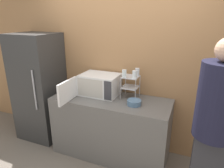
{
  "coord_description": "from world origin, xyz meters",
  "views": [
    {
      "loc": [
        1.02,
        -2.07,
        2.02
      ],
      "look_at": [
        0.0,
        0.37,
        1.12
      ],
      "focal_mm": 32.0,
      "sensor_mm": 36.0,
      "label": 1
    }
  ],
  "objects_px": {
    "dish_rack": "(130,82)",
    "glass_back_right": "(137,72)",
    "person": "(215,120)",
    "refrigerator": "(39,87)",
    "microwave": "(98,85)",
    "bowl": "(134,103)",
    "glass_front_left": "(124,74)",
    "glass_front_right": "(135,75)"
  },
  "relations": [
    {
      "from": "glass_front_left",
      "to": "person",
      "type": "relative_size",
      "value": 0.06
    },
    {
      "from": "dish_rack",
      "to": "microwave",
      "type": "bearing_deg",
      "value": -171.66
    },
    {
      "from": "microwave",
      "to": "glass_front_right",
      "type": "height_order",
      "value": "glass_front_right"
    },
    {
      "from": "glass_back_right",
      "to": "glass_front_right",
      "type": "xyz_separation_m",
      "value": [
        0.0,
        -0.14,
        0.0
      ]
    },
    {
      "from": "glass_front_left",
      "to": "refrigerator",
      "type": "bearing_deg",
      "value": -177.73
    },
    {
      "from": "glass_back_right",
      "to": "bowl",
      "type": "bearing_deg",
      "value": -79.48
    },
    {
      "from": "dish_rack",
      "to": "glass_front_right",
      "type": "xyz_separation_m",
      "value": [
        0.08,
        -0.07,
        0.14
      ]
    },
    {
      "from": "glass_front_right",
      "to": "bowl",
      "type": "bearing_deg",
      "value": -71.22
    },
    {
      "from": "bowl",
      "to": "person",
      "type": "relative_size",
      "value": 0.1
    },
    {
      "from": "dish_rack",
      "to": "refrigerator",
      "type": "bearing_deg",
      "value": -175.08
    },
    {
      "from": "dish_rack",
      "to": "refrigerator",
      "type": "relative_size",
      "value": 0.18
    },
    {
      "from": "glass_front_right",
      "to": "bowl",
      "type": "xyz_separation_m",
      "value": [
        0.05,
        -0.16,
        -0.34
      ]
    },
    {
      "from": "glass_back_right",
      "to": "bowl",
      "type": "distance_m",
      "value": 0.46
    },
    {
      "from": "glass_front_left",
      "to": "bowl",
      "type": "distance_m",
      "value": 0.42
    },
    {
      "from": "microwave",
      "to": "bowl",
      "type": "distance_m",
      "value": 0.64
    },
    {
      "from": "person",
      "to": "glass_front_left",
      "type": "bearing_deg",
      "value": 158.13
    },
    {
      "from": "microwave",
      "to": "glass_back_right",
      "type": "relative_size",
      "value": 7.89
    },
    {
      "from": "glass_front_left",
      "to": "glass_back_right",
      "type": "xyz_separation_m",
      "value": [
        0.14,
        0.15,
        0.0
      ]
    },
    {
      "from": "dish_rack",
      "to": "glass_back_right",
      "type": "relative_size",
      "value": 3.0
    },
    {
      "from": "dish_rack",
      "to": "glass_front_right",
      "type": "height_order",
      "value": "glass_front_right"
    },
    {
      "from": "microwave",
      "to": "glass_front_left",
      "type": "xyz_separation_m",
      "value": [
        0.4,
        -0.01,
        0.22
      ]
    },
    {
      "from": "microwave",
      "to": "glass_back_right",
      "type": "distance_m",
      "value": 0.61
    },
    {
      "from": "glass_front_left",
      "to": "glass_back_right",
      "type": "height_order",
      "value": "same"
    },
    {
      "from": "dish_rack",
      "to": "glass_front_left",
      "type": "bearing_deg",
      "value": -132.65
    },
    {
      "from": "glass_back_right",
      "to": "person",
      "type": "relative_size",
      "value": 0.06
    },
    {
      "from": "glass_back_right",
      "to": "refrigerator",
      "type": "bearing_deg",
      "value": -172.76
    },
    {
      "from": "dish_rack",
      "to": "bowl",
      "type": "xyz_separation_m",
      "value": [
        0.13,
        -0.23,
        -0.2
      ]
    },
    {
      "from": "bowl",
      "to": "refrigerator",
      "type": "xyz_separation_m",
      "value": [
        -1.68,
        0.09,
        -0.05
      ]
    },
    {
      "from": "microwave",
      "to": "dish_rack",
      "type": "xyz_separation_m",
      "value": [
        0.47,
        0.07,
        0.07
      ]
    },
    {
      "from": "dish_rack",
      "to": "bowl",
      "type": "relative_size",
      "value": 1.71
    },
    {
      "from": "glass_front_left",
      "to": "person",
      "type": "xyz_separation_m",
      "value": [
        1.13,
        -0.45,
        -0.24
      ]
    },
    {
      "from": "glass_front_left",
      "to": "person",
      "type": "bearing_deg",
      "value": -21.87
    },
    {
      "from": "person",
      "to": "refrigerator",
      "type": "xyz_separation_m",
      "value": [
        -2.62,
        0.4,
        -0.14
      ]
    },
    {
      "from": "microwave",
      "to": "bowl",
      "type": "height_order",
      "value": "microwave"
    },
    {
      "from": "dish_rack",
      "to": "glass_front_left",
      "type": "height_order",
      "value": "glass_front_left"
    },
    {
      "from": "refrigerator",
      "to": "bowl",
      "type": "bearing_deg",
      "value": -3.23
    },
    {
      "from": "dish_rack",
      "to": "glass_front_left",
      "type": "xyz_separation_m",
      "value": [
        -0.07,
        -0.07,
        0.14
      ]
    },
    {
      "from": "refrigerator",
      "to": "glass_back_right",
      "type": "bearing_deg",
      "value": 7.24
    },
    {
      "from": "bowl",
      "to": "person",
      "type": "bearing_deg",
      "value": -17.87
    },
    {
      "from": "person",
      "to": "bowl",
      "type": "bearing_deg",
      "value": 162.13
    },
    {
      "from": "glass_front_right",
      "to": "dish_rack",
      "type": "bearing_deg",
      "value": 137.9
    },
    {
      "from": "glass_front_left",
      "to": "glass_front_right",
      "type": "height_order",
      "value": "same"
    }
  ]
}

